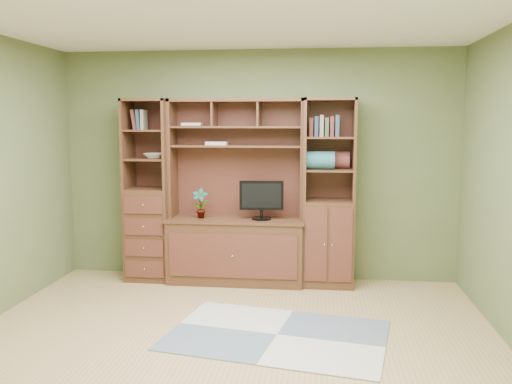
# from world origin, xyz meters

# --- Properties ---
(room) EXTENTS (4.60, 4.10, 2.64)m
(room) POSITION_xyz_m (0.00, 0.00, 1.30)
(room) COLOR tan
(room) RESTS_ON ground
(center_hutch) EXTENTS (1.54, 0.53, 2.05)m
(center_hutch) POSITION_xyz_m (-0.21, 1.73, 1.02)
(center_hutch) COLOR #492B19
(center_hutch) RESTS_ON ground
(left_tower) EXTENTS (0.50, 0.45, 2.05)m
(left_tower) POSITION_xyz_m (-1.21, 1.77, 1.02)
(left_tower) COLOR #492B19
(left_tower) RESTS_ON ground
(right_tower) EXTENTS (0.55, 0.45, 2.05)m
(right_tower) POSITION_xyz_m (0.81, 1.77, 1.02)
(right_tower) COLOR #492B19
(right_tower) RESTS_ON ground
(rug) EXTENTS (1.98, 1.50, 0.01)m
(rug) POSITION_xyz_m (0.37, 0.24, 0.01)
(rug) COLOR #959A9A
(rug) RESTS_ON ground
(monitor) EXTENTS (0.50, 0.26, 0.59)m
(monitor) POSITION_xyz_m (0.08, 1.70, 1.02)
(monitor) COLOR black
(monitor) RESTS_ON center_hutch
(orchid) EXTENTS (0.17, 0.12, 0.33)m
(orchid) POSITION_xyz_m (-0.61, 1.70, 0.90)
(orchid) COLOR #AD493A
(orchid) RESTS_ON center_hutch
(magazines) EXTENTS (0.24, 0.17, 0.04)m
(magazines) POSITION_xyz_m (-0.44, 1.82, 1.56)
(magazines) COLOR beige
(magazines) RESTS_ON center_hutch
(bowl) EXTENTS (0.24, 0.24, 0.06)m
(bowl) POSITION_xyz_m (-1.14, 1.77, 1.42)
(bowl) COLOR beige
(bowl) RESTS_ON left_tower
(blanket_teal) EXTENTS (0.33, 0.19, 0.19)m
(blanket_teal) POSITION_xyz_m (0.70, 1.73, 1.39)
(blanket_teal) COLOR #2B6671
(blanket_teal) RESTS_ON right_tower
(blanket_red) EXTENTS (0.33, 0.19, 0.19)m
(blanket_red) POSITION_xyz_m (0.86, 1.85, 1.38)
(blanket_red) COLOR brown
(blanket_red) RESTS_ON right_tower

